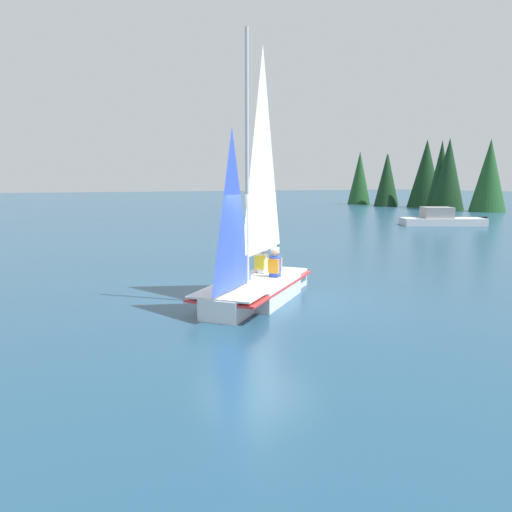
{
  "coord_description": "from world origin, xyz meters",
  "views": [
    {
      "loc": [
        10.12,
        -5.45,
        2.76
      ],
      "look_at": [
        0.0,
        0.0,
        1.05
      ],
      "focal_mm": 35.0,
      "sensor_mm": 36.0,
      "label": 1
    }
  ],
  "objects": [
    {
      "name": "ground_plane",
      "position": [
        0.0,
        0.0,
        0.0
      ],
      "size": [
        260.0,
        260.0,
        0.0
      ],
      "primitive_type": "plane",
      "color": "navy"
    },
    {
      "name": "sailboat_main",
      "position": [
        -0.01,
        0.01,
        0.79
      ],
      "size": [
        3.87,
        4.17,
        5.98
      ],
      "rotation": [
        0.0,
        0.0,
        5.42
      ],
      "color": "silver",
      "rests_on": "ground_plane"
    },
    {
      "name": "sailor_helm",
      "position": [
        -0.29,
        0.69,
        0.63
      ],
      "size": [
        0.42,
        0.43,
        1.16
      ],
      "rotation": [
        0.0,
        0.0,
        5.42
      ],
      "color": "black",
      "rests_on": "ground_plane"
    },
    {
      "name": "sailor_crew",
      "position": [
        -0.94,
        0.66,
        0.63
      ],
      "size": [
        0.42,
        0.43,
        1.16
      ],
      "rotation": [
        0.0,
        0.0,
        5.42
      ],
      "color": "black",
      "rests_on": "ground_plane"
    },
    {
      "name": "motorboat_distant",
      "position": [
        -12.35,
        20.12,
        0.4
      ],
      "size": [
        4.07,
        5.36,
        1.17
      ],
      "rotation": [
        0.0,
        0.0,
        4.21
      ],
      "color": "silver",
      "rests_on": "ground_plane"
    },
    {
      "name": "treeline_shore",
      "position": [
        -28.91,
        35.8,
        3.38
      ],
      "size": [
        21.09,
        5.48,
        7.29
      ],
      "color": "#1E4C23",
      "rests_on": "ground_plane"
    }
  ]
}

